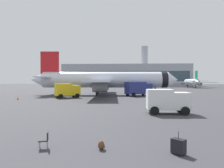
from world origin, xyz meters
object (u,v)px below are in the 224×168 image
object	(u,v)px
safety_cone_mid	(149,93)
gate_chair	(45,139)
cargo_van	(167,100)
rolling_suitcase	(178,146)
traveller_backpack	(101,145)
airplane_taxiing	(191,82)
safety_cone_near	(18,98)
service_truck	(67,90)
fuel_truck	(138,88)
airplane_at_gate	(105,80)

from	to	relation	value
safety_cone_mid	gate_chair	distance (m)	43.71
cargo_van	gate_chair	distance (m)	14.73
rolling_suitcase	traveller_backpack	size ratio (longest dim) A/B	2.29
airplane_taxiing	gate_chair	world-z (taller)	airplane_taxiing
airplane_taxiing	safety_cone_near	distance (m)	87.44
gate_chair	service_truck	bearing A→B (deg)	103.23
fuel_truck	safety_cone_near	xyz separation A→B (m)	(-22.58, -10.27, -1.42)
gate_chair	rolling_suitcase	bearing A→B (deg)	-4.03
rolling_suitcase	safety_cone_near	bearing A→B (deg)	129.18
service_truck	fuel_truck	bearing A→B (deg)	20.52
service_truck	rolling_suitcase	bearing A→B (deg)	-66.01
fuel_truck	gate_chair	world-z (taller)	fuel_truck
safety_cone_mid	traveller_backpack	bearing A→B (deg)	-100.10
fuel_truck	airplane_at_gate	bearing A→B (deg)	159.64
service_truck	safety_cone_near	world-z (taller)	service_truck
fuel_truck	safety_cone_near	world-z (taller)	fuel_truck
cargo_van	safety_cone_near	bearing A→B (deg)	148.65
fuel_truck	safety_cone_near	distance (m)	24.85
safety_cone_near	traveller_backpack	bearing A→B (deg)	-55.56
airplane_at_gate	service_truck	xyz separation A→B (m)	(-6.87, -8.45, -2.05)
gate_chair	cargo_van	bearing A→B (deg)	53.53
airplane_at_gate	service_truck	bearing A→B (deg)	-129.12
fuel_truck	service_truck	bearing A→B (deg)	-159.48
safety_cone_near	cargo_van	bearing A→B (deg)	-31.35
gate_chair	airplane_taxiing	bearing A→B (deg)	68.38
airplane_at_gate	safety_cone_mid	size ratio (longest dim) A/B	51.54
safety_cone_mid	airplane_taxiing	bearing A→B (deg)	62.79
safety_cone_mid	rolling_suitcase	world-z (taller)	rolling_suitcase
airplane_taxiing	traveller_backpack	world-z (taller)	airplane_taxiing
fuel_truck	rolling_suitcase	bearing A→B (deg)	-91.09
fuel_truck	rolling_suitcase	world-z (taller)	fuel_truck
airplane_at_gate	airplane_taxiing	size ratio (longest dim) A/B	1.33
fuel_truck	safety_cone_mid	bearing A→B (deg)	62.00
safety_cone_near	rolling_suitcase	distance (m)	34.63
fuel_truck	cargo_van	bearing A→B (deg)	-87.01
rolling_suitcase	traveller_backpack	xyz separation A→B (m)	(-3.78, 0.45, -0.16)
airplane_at_gate	rolling_suitcase	world-z (taller)	airplane_at_gate
fuel_truck	rolling_suitcase	distance (m)	37.14
airplane_taxiing	service_truck	distance (m)	78.96
airplane_taxiing	traveller_backpack	bearing A→B (deg)	-110.07
service_truck	rolling_suitcase	xyz separation A→B (m)	(14.06, -31.59, -1.22)
rolling_suitcase	gate_chair	size ratio (longest dim) A/B	1.28
airplane_taxiing	cargo_van	world-z (taller)	airplane_taxiing
airplane_at_gate	rolling_suitcase	xyz separation A→B (m)	(7.18, -40.04, -3.27)
fuel_truck	safety_cone_mid	size ratio (longest dim) A/B	9.25
safety_cone_mid	traveller_backpack	xyz separation A→B (m)	(-7.56, -42.46, -0.11)
safety_cone_mid	rolling_suitcase	distance (m)	43.07
fuel_truck	safety_cone_mid	world-z (taller)	fuel_truck
airplane_at_gate	safety_cone_mid	distance (m)	11.81
airplane_at_gate	safety_cone_mid	world-z (taller)	airplane_at_gate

